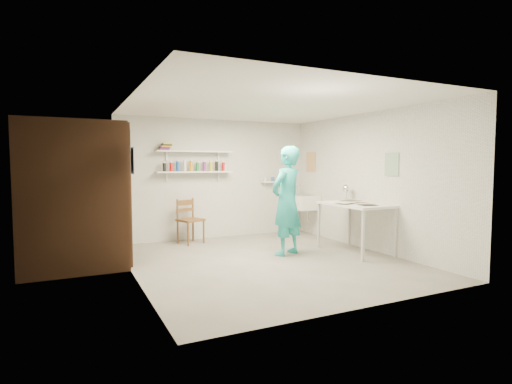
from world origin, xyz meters
name	(u,v)px	position (x,y,z in m)	size (l,w,h in m)	color
floor	(267,262)	(0.00, 0.00, -0.01)	(4.00, 4.50, 0.02)	slate
ceiling	(267,104)	(0.00, 0.00, 2.41)	(4.00, 4.50, 0.02)	silver
wall_back	(216,179)	(0.00, 2.26, 1.20)	(4.00, 0.02, 2.40)	silver
wall_front	(369,194)	(0.00, -2.26, 1.20)	(4.00, 0.02, 2.40)	silver
wall_left	(132,187)	(-2.01, 0.00, 1.20)	(0.02, 4.50, 2.40)	silver
wall_right	(369,181)	(2.01, 0.00, 1.20)	(0.02, 4.50, 2.40)	silver
doorway_recess	(123,196)	(-1.99, 1.05, 1.00)	(0.02, 0.90, 2.00)	black
corridor_box	(73,195)	(-2.70, 1.05, 1.05)	(1.40, 1.50, 2.10)	brown
door_lintel	(123,129)	(-1.97, 1.05, 2.05)	(0.06, 1.05, 0.10)	brown
door_jamb_near	(129,199)	(-1.97, 0.55, 1.00)	(0.06, 0.10, 2.00)	brown
door_jamb_far	(120,194)	(-1.97, 1.55, 1.00)	(0.06, 0.10, 2.00)	brown
shelf_lower	(195,172)	(-0.50, 2.13, 1.35)	(1.50, 0.22, 0.03)	white
shelf_upper	(194,151)	(-0.50, 2.13, 1.75)	(1.50, 0.22, 0.03)	white
ledge_shelf	(277,182)	(1.35, 2.17, 1.12)	(0.70, 0.14, 0.03)	white
poster_left	(132,161)	(-1.99, 0.05, 1.55)	(0.01, 0.28, 0.36)	#334C7F
poster_right_a	(311,162)	(1.99, 1.80, 1.55)	(0.01, 0.34, 0.42)	#995933
poster_right_b	(392,164)	(1.99, -0.55, 1.50)	(0.01, 0.30, 0.38)	#3F724C
belfast_sink	(304,202)	(1.75, 1.70, 0.70)	(0.48, 0.60, 0.30)	white
man	(287,201)	(0.49, 0.25, 0.90)	(0.66, 0.43, 1.80)	#23B2AD
wall_clock	(285,182)	(0.58, 0.45, 1.20)	(0.32, 0.32, 0.04)	beige
wooden_chair	(191,220)	(-0.67, 1.86, 0.45)	(0.42, 0.40, 0.89)	brown
work_table	(355,228)	(1.64, -0.10, 0.42)	(0.75, 1.26, 0.84)	silver
desk_lamp	(347,189)	(1.85, 0.40, 1.06)	(0.16, 0.16, 0.16)	white
spray_cans	(195,167)	(-0.50, 2.13, 1.45)	(1.32, 0.06, 0.17)	black
book_stack	(166,147)	(-1.06, 2.13, 1.83)	(0.26, 0.14, 0.14)	red
ledge_pots	(277,179)	(1.35, 2.17, 1.18)	(0.48, 0.07, 0.09)	silver
papers	(356,202)	(1.64, -0.10, 0.85)	(0.30, 0.22, 0.03)	silver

